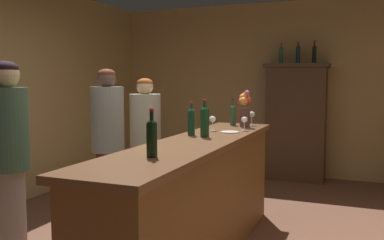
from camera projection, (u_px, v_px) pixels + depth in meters
wall_back at (261, 89)px, 6.83m from camera, size 4.93×0.12×2.76m
bar_counter at (196, 201)px, 3.45m from camera, size 0.60×2.99×1.03m
display_cabinet at (296, 120)px, 6.35m from camera, size 0.95×0.44×1.78m
wine_bottle_chardonnay at (152, 136)px, 2.65m from camera, size 0.07×0.07×0.31m
wine_bottle_riesling at (205, 120)px, 3.59m from camera, size 0.08×0.08×0.33m
wine_bottle_rose at (233, 114)px, 4.58m from camera, size 0.07×0.07×0.30m
wine_bottle_malbec at (191, 120)px, 3.72m from camera, size 0.07×0.07×0.30m
wine_glass_front at (212, 120)px, 4.07m from camera, size 0.07×0.07×0.14m
wine_glass_mid at (244, 120)px, 4.08m from camera, size 0.06×0.06×0.14m
wine_glass_rear at (252, 115)px, 4.55m from camera, size 0.07×0.07×0.16m
flower_arrangement at (245, 108)px, 4.40m from camera, size 0.14×0.16×0.39m
cheese_plate at (230, 132)px, 3.91m from camera, size 0.18×0.18×0.01m
display_bottle_left at (281, 54)px, 6.35m from camera, size 0.06×0.06×0.32m
display_bottle_midleft at (298, 54)px, 6.26m from camera, size 0.06×0.06×0.33m
display_bottle_center at (314, 53)px, 6.17m from camera, size 0.06×0.06×0.34m
patron_in_grey at (8, 158)px, 3.12m from camera, size 0.31×0.31×1.66m
patron_redhead at (146, 141)px, 4.66m from camera, size 0.35×0.35×1.54m
patron_by_cabinet at (108, 143)px, 4.09m from camera, size 0.33×0.33×1.63m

